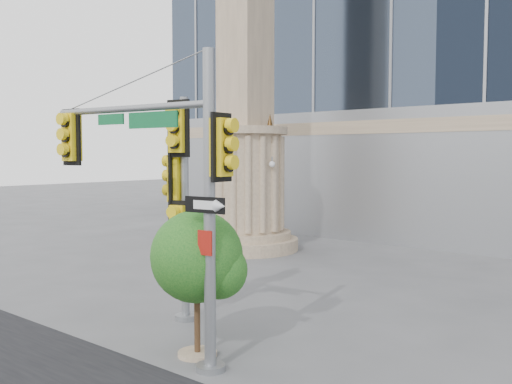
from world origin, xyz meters
The scene contains 5 objects.
ground centered at (0.00, 0.00, 0.00)m, with size 120.00×120.00×0.00m, color #545456.
monument centered at (-6.00, 9.00, 5.52)m, with size 4.40×4.40×16.60m.
main_signal_pole centered at (1.19, -1.61, 3.65)m, with size 4.57×0.85×5.88m.
secondary_signal_pole centered at (-0.52, 0.32, 3.14)m, with size 0.98×0.71×5.34m.
street_tree centered at (1.54, -1.09, 1.91)m, with size 1.87×1.82×2.91m.
Camera 1 is at (9.49, -8.85, 4.00)m, focal length 40.00 mm.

